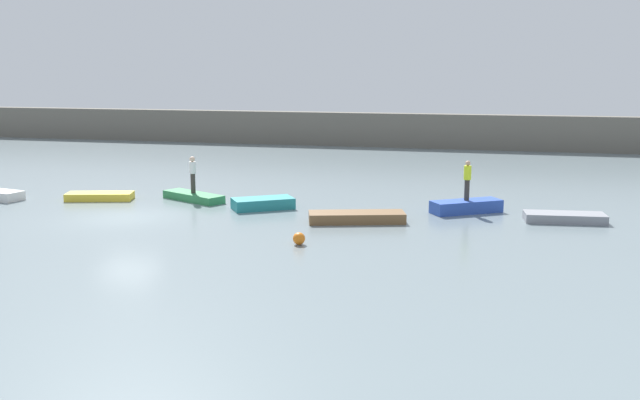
# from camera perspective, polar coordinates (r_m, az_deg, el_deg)

# --- Properties ---
(ground_plane) EXTENTS (120.00, 120.00, 0.00)m
(ground_plane) POSITION_cam_1_polar(r_m,az_deg,el_deg) (31.20, -15.12, -1.34)
(ground_plane) COLOR slate
(embankment_wall) EXTENTS (80.00, 1.20, 2.65)m
(embankment_wall) POSITION_cam_1_polar(r_m,az_deg,el_deg) (58.26, -0.98, 5.72)
(embankment_wall) COLOR #666056
(embankment_wall) RESTS_ON ground_plane
(rowboat_yellow) EXTENTS (3.26, 1.90, 0.35)m
(rowboat_yellow) POSITION_cam_1_polar(r_m,az_deg,el_deg) (35.60, -17.10, 0.29)
(rowboat_yellow) COLOR gold
(rowboat_yellow) RESTS_ON ground_plane
(rowboat_green) EXTENTS (3.48, 2.42, 0.36)m
(rowboat_green) POSITION_cam_1_polar(r_m,az_deg,el_deg) (34.40, -10.03, 0.26)
(rowboat_green) COLOR #2D7F47
(rowboat_green) RESTS_ON ground_plane
(rowboat_teal) EXTENTS (2.93, 2.54, 0.48)m
(rowboat_teal) POSITION_cam_1_polar(r_m,az_deg,el_deg) (32.00, -4.56, -0.27)
(rowboat_teal) COLOR teal
(rowboat_teal) RESTS_ON ground_plane
(rowboat_brown) EXTENTS (4.07, 2.26, 0.41)m
(rowboat_brown) POSITION_cam_1_polar(r_m,az_deg,el_deg) (29.19, 2.94, -1.37)
(rowboat_brown) COLOR brown
(rowboat_brown) RESTS_ON ground_plane
(rowboat_blue) EXTENTS (3.15, 2.55, 0.54)m
(rowboat_blue) POSITION_cam_1_polar(r_m,az_deg,el_deg) (31.69, 11.55, -0.51)
(rowboat_blue) COLOR #2B4CAD
(rowboat_blue) RESTS_ON ground_plane
(rowboat_grey) EXTENTS (3.30, 1.51, 0.37)m
(rowboat_grey) POSITION_cam_1_polar(r_m,az_deg,el_deg) (30.88, 18.87, -1.32)
(rowboat_grey) COLOR gray
(rowboat_grey) RESTS_ON ground_plane
(person_white_shirt) EXTENTS (0.32, 0.32, 1.73)m
(person_white_shirt) POSITION_cam_1_polar(r_m,az_deg,el_deg) (34.22, -10.09, 2.17)
(person_white_shirt) COLOR #38332D
(person_white_shirt) RESTS_ON rowboat_green
(person_hiviz_shirt) EXTENTS (0.32, 0.32, 1.73)m
(person_hiviz_shirt) POSITION_cam_1_polar(r_m,az_deg,el_deg) (31.48, 11.63, 1.69)
(person_hiviz_shirt) COLOR #38332D
(person_hiviz_shirt) RESTS_ON rowboat_blue
(mooring_buoy) EXTENTS (0.44, 0.44, 0.44)m
(mooring_buoy) POSITION_cam_1_polar(r_m,az_deg,el_deg) (25.50, -1.68, -3.08)
(mooring_buoy) COLOR orange
(mooring_buoy) RESTS_ON ground_plane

